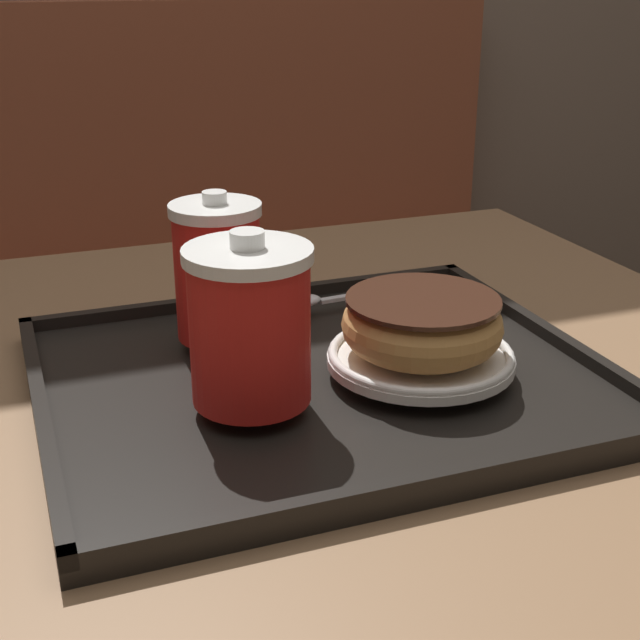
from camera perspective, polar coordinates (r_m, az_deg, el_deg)
booth_bench at (r=1.73m, az=-13.18°, el=-4.29°), size 1.62×0.44×1.00m
cafe_table at (r=0.89m, az=-1.61°, el=-13.66°), size 0.96×0.89×0.72m
serving_tray at (r=0.78m, az=-0.00°, el=-3.89°), size 0.48×0.40×0.02m
coffee_cup_front at (r=0.68m, az=-4.51°, el=-0.27°), size 0.10×0.10×0.14m
coffee_cup_rear at (r=0.81m, az=-6.56°, el=3.18°), size 0.08×0.08×0.14m
plate_with_chocolate_donut at (r=0.77m, az=6.45°, el=-2.33°), size 0.16×0.16×0.01m
donut_chocolate_glazed at (r=0.76m, az=6.55°, el=-0.22°), size 0.14×0.14×0.05m
spoon at (r=0.90m, az=0.04°, el=1.36°), size 0.13×0.03×0.01m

